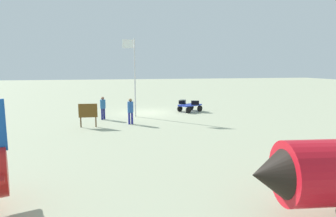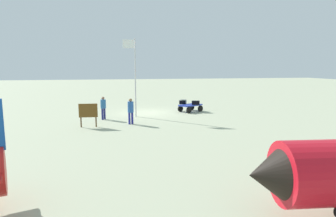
{
  "view_description": "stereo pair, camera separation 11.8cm",
  "coord_description": "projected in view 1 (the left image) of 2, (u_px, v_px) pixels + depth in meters",
  "views": [
    {
      "loc": [
        2.97,
        22.59,
        3.72
      ],
      "look_at": [
        -0.45,
        6.0,
        1.2
      ],
      "focal_mm": 30.63,
      "sensor_mm": 36.0,
      "label": 1
    },
    {
      "loc": [
        2.86,
        22.62,
        3.72
      ],
      "look_at": [
        -0.45,
        6.0,
        1.2
      ],
      "focal_mm": 30.63,
      "sensor_mm": 36.0,
      "label": 2
    }
  ],
  "objects": [
    {
      "name": "ground_plane",
      "position": [
        147.0,
        113.0,
        23.03
      ],
      "size": [
        120.0,
        120.0,
        0.0
      ],
      "primitive_type": "plane",
      "color": "#A9AF8F"
    },
    {
      "name": "luggage_cart",
      "position": [
        190.0,
        106.0,
        23.53
      ],
      "size": [
        2.12,
        1.85,
        0.6
      ],
      "color": "#263BB1",
      "rests_on": "ground"
    },
    {
      "name": "suitcase_dark",
      "position": [
        195.0,
        103.0,
        23.39
      ],
      "size": [
        0.7,
        0.5,
        0.31
      ],
      "color": "black",
      "rests_on": "luggage_cart"
    },
    {
      "name": "suitcase_navy",
      "position": [
        182.0,
        102.0,
        23.79
      ],
      "size": [
        0.57,
        0.46,
        0.29
      ],
      "color": "black",
      "rests_on": "luggage_cart"
    },
    {
      "name": "suitcase_tan",
      "position": [
        183.0,
        102.0,
        23.85
      ],
      "size": [
        0.52,
        0.37,
        0.36
      ],
      "color": "gray",
      "rests_on": "luggage_cart"
    },
    {
      "name": "worker_lead",
      "position": [
        130.0,
        109.0,
        18.38
      ],
      "size": [
        0.48,
        0.48,
        1.67
      ],
      "color": "navy",
      "rests_on": "ground"
    },
    {
      "name": "worker_trailing",
      "position": [
        103.0,
        106.0,
        19.97
      ],
      "size": [
        0.53,
        0.53,
        1.61
      ],
      "color": "navy",
      "rests_on": "ground"
    },
    {
      "name": "flagpole",
      "position": [
        133.0,
        71.0,
        20.76
      ],
      "size": [
        0.92,
        0.19,
        5.69
      ],
      "color": "silver",
      "rests_on": "ground"
    },
    {
      "name": "signboard",
      "position": [
        88.0,
        112.0,
        17.46
      ],
      "size": [
        1.12,
        0.13,
        1.45
      ],
      "color": "#4C3319",
      "rests_on": "ground"
    }
  ]
}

